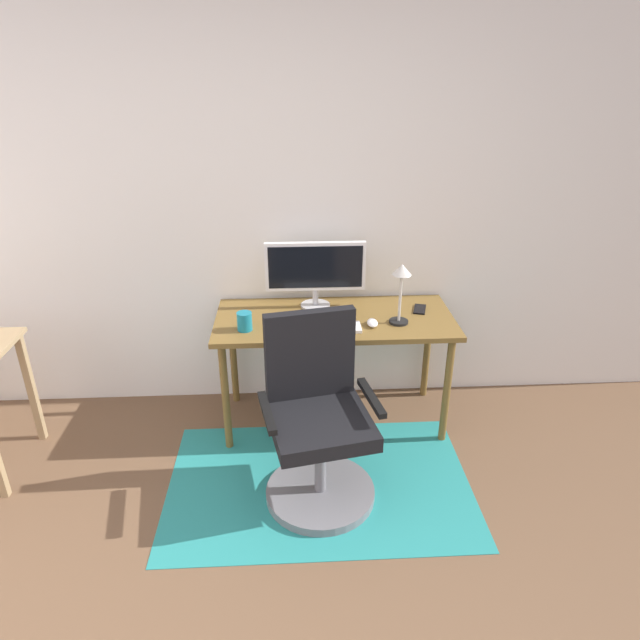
{
  "coord_description": "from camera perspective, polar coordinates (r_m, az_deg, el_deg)",
  "views": [
    {
      "loc": [
        0.1,
        -1.14,
        2.08
      ],
      "look_at": [
        0.25,
        1.57,
        0.82
      ],
      "focal_mm": 31.15,
      "sensor_mm": 36.0,
      "label": 1
    }
  ],
  "objects": [
    {
      "name": "monitor",
      "position": [
        3.32,
        -0.48,
        5.26
      ],
      "size": [
        0.6,
        0.18,
        0.41
      ],
      "color": "#B2B2B7",
      "rests_on": "desk"
    },
    {
      "name": "wall_back",
      "position": [
        3.43,
        -4.9,
        11.74
      ],
      "size": [
        6.0,
        0.1,
        2.6
      ],
      "primitive_type": "cube",
      "color": "white",
      "rests_on": "ground"
    },
    {
      "name": "cell_phone",
      "position": [
        3.41,
        10.21,
        1.1
      ],
      "size": [
        0.1,
        0.15,
        0.01
      ],
      "primitive_type": "cube",
      "rotation": [
        0.0,
        0.0,
        -0.28
      ],
      "color": "black",
      "rests_on": "desk"
    },
    {
      "name": "coffee_cup",
      "position": [
        3.12,
        -7.76,
        -0.14
      ],
      "size": [
        0.08,
        0.08,
        0.11
      ],
      "primitive_type": "cylinder",
      "color": "#157187",
      "rests_on": "desk"
    },
    {
      "name": "keyboard",
      "position": [
        3.11,
        0.28,
        -0.81
      ],
      "size": [
        0.43,
        0.13,
        0.02
      ],
      "primitive_type": "cube",
      "color": "white",
      "rests_on": "desk"
    },
    {
      "name": "desk",
      "position": [
        3.3,
        1.5,
        -0.9
      ],
      "size": [
        1.4,
        0.62,
        0.72
      ],
      "color": "brown",
      "rests_on": "ground"
    },
    {
      "name": "office_chair",
      "position": [
        2.87,
        -0.25,
        -11.18
      ],
      "size": [
        0.62,
        0.57,
        0.98
      ],
      "rotation": [
        0.0,
        0.0,
        0.2
      ],
      "color": "slate",
      "rests_on": "ground"
    },
    {
      "name": "area_rug",
      "position": [
        3.14,
        -0.08,
        -16.37
      ],
      "size": [
        1.63,
        1.05,
        0.01
      ],
      "primitive_type": "cube",
      "color": "#237D7A",
      "rests_on": "ground"
    },
    {
      "name": "desk_lamp",
      "position": [
        3.13,
        8.34,
        3.92
      ],
      "size": [
        0.11,
        0.11,
        0.36
      ],
      "color": "black",
      "rests_on": "desk"
    },
    {
      "name": "computer_mouse",
      "position": [
        3.17,
        5.4,
        -0.29
      ],
      "size": [
        0.06,
        0.1,
        0.03
      ],
      "primitive_type": "ellipsoid",
      "color": "white",
      "rests_on": "desk"
    }
  ]
}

